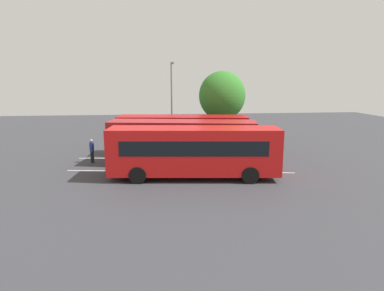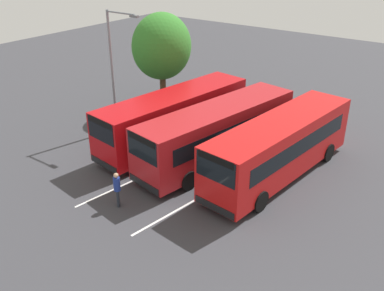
{
  "view_description": "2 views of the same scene",
  "coord_description": "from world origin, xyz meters",
  "px_view_note": "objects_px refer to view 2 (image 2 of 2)",
  "views": [
    {
      "loc": [
        1.59,
        23.66,
        6.11
      ],
      "look_at": [
        -1.0,
        0.42,
        1.51
      ],
      "focal_mm": 31.37,
      "sensor_mm": 36.0,
      "label": 1
    },
    {
      "loc": [
        18.03,
        11.52,
        11.61
      ],
      "look_at": [
        1.23,
        -0.78,
        1.36
      ],
      "focal_mm": 40.26,
      "sensor_mm": 36.0,
      "label": 2
    }
  ],
  "objects_px": {
    "bus_far_left": "(174,117)",
    "depot_tree": "(162,47)",
    "pedestrian": "(117,187)",
    "street_lamp": "(114,65)",
    "bus_center_left": "(217,132)",
    "bus_center_right": "(280,146)"
  },
  "relations": [
    {
      "from": "bus_center_left",
      "to": "street_lamp",
      "type": "height_order",
      "value": "street_lamp"
    },
    {
      "from": "bus_far_left",
      "to": "bus_center_right",
      "type": "bearing_deg",
      "value": 98.99
    },
    {
      "from": "depot_tree",
      "to": "pedestrian",
      "type": "bearing_deg",
      "value": 30.0
    },
    {
      "from": "bus_center_right",
      "to": "street_lamp",
      "type": "bearing_deg",
      "value": -79.77
    },
    {
      "from": "bus_far_left",
      "to": "street_lamp",
      "type": "xyz_separation_m",
      "value": [
        0.61,
        -4.15,
        2.66
      ]
    },
    {
      "from": "bus_far_left",
      "to": "depot_tree",
      "type": "relative_size",
      "value": 1.55
    },
    {
      "from": "pedestrian",
      "to": "depot_tree",
      "type": "distance_m",
      "value": 13.28
    },
    {
      "from": "pedestrian",
      "to": "street_lamp",
      "type": "bearing_deg",
      "value": 89.68
    },
    {
      "from": "depot_tree",
      "to": "bus_center_right",
      "type": "bearing_deg",
      "value": 70.18
    },
    {
      "from": "depot_tree",
      "to": "bus_far_left",
      "type": "bearing_deg",
      "value": 46.16
    },
    {
      "from": "pedestrian",
      "to": "street_lamp",
      "type": "relative_size",
      "value": 0.23
    },
    {
      "from": "bus_center_left",
      "to": "depot_tree",
      "type": "xyz_separation_m",
      "value": [
        -4.47,
        -7.63,
        2.83
      ]
    },
    {
      "from": "bus_far_left",
      "to": "pedestrian",
      "type": "distance_m",
      "value": 7.26
    },
    {
      "from": "bus_center_left",
      "to": "bus_center_right",
      "type": "relative_size",
      "value": 1.0
    },
    {
      "from": "bus_center_right",
      "to": "depot_tree",
      "type": "distance_m",
      "value": 12.23
    },
    {
      "from": "street_lamp",
      "to": "pedestrian",
      "type": "bearing_deg",
      "value": -45.37
    },
    {
      "from": "bus_far_left",
      "to": "pedestrian",
      "type": "xyz_separation_m",
      "value": [
        6.92,
        2.06,
        -0.71
      ]
    },
    {
      "from": "bus_center_right",
      "to": "pedestrian",
      "type": "distance_m",
      "value": 8.56
    },
    {
      "from": "bus_center_left",
      "to": "depot_tree",
      "type": "relative_size",
      "value": 1.56
    },
    {
      "from": "bus_far_left",
      "to": "street_lamp",
      "type": "distance_m",
      "value": 4.96
    },
    {
      "from": "pedestrian",
      "to": "bus_far_left",
      "type": "bearing_deg",
      "value": 61.75
    },
    {
      "from": "bus_center_left",
      "to": "street_lamp",
      "type": "xyz_separation_m",
      "value": [
        0.31,
        -7.43,
        2.66
      ]
    }
  ]
}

